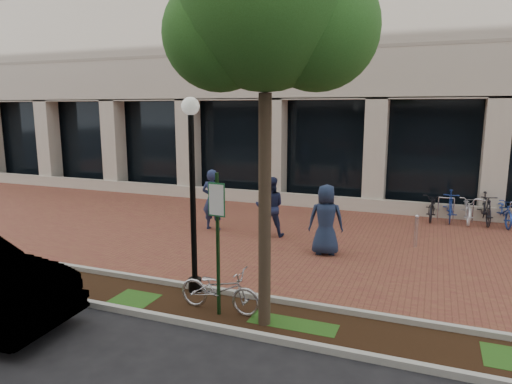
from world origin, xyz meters
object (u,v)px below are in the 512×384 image
(lamppost, at_px, (192,185))
(locked_bicycle, at_px, (220,289))
(parking_sign, at_px, (217,228))
(bike_rack_cluster, at_px, (476,209))
(pedestrian_right, at_px, (326,220))
(pedestrian_mid, at_px, (270,207))
(pedestrian_left, at_px, (213,200))
(bollard, at_px, (416,231))
(street_tree, at_px, (269,13))

(lamppost, distance_m, locked_bicycle, 2.16)
(parking_sign, xyz_separation_m, bike_rack_cluster, (5.02, 9.50, -1.20))
(lamppost, distance_m, pedestrian_right, 4.26)
(lamppost, height_order, locked_bicycle, lamppost)
(parking_sign, bearing_deg, pedestrian_mid, 104.95)
(pedestrian_mid, distance_m, pedestrian_right, 2.27)
(parking_sign, relative_size, pedestrian_left, 1.39)
(pedestrian_left, xyz_separation_m, pedestrian_right, (3.92, -1.16, -0.03))
(bollard, bearing_deg, bike_rack_cluster, 64.08)
(pedestrian_right, bearing_deg, street_tree, 76.58)
(bollard, bearing_deg, parking_sign, -119.01)
(pedestrian_left, bearing_deg, parking_sign, 117.06)
(pedestrian_right, bearing_deg, pedestrian_left, -29.02)
(pedestrian_mid, relative_size, bike_rack_cluster, 0.52)
(locked_bicycle, relative_size, bike_rack_cluster, 0.47)
(locked_bicycle, bearing_deg, pedestrian_left, 29.77)
(bollard, relative_size, bike_rack_cluster, 0.27)
(street_tree, distance_m, pedestrian_left, 8.00)
(bollard, bearing_deg, street_tree, -111.24)
(street_tree, height_order, bollard, street_tree)
(parking_sign, distance_m, bike_rack_cluster, 10.81)
(pedestrian_left, bearing_deg, street_tree, 124.45)
(pedestrian_mid, bearing_deg, pedestrian_left, -18.90)
(street_tree, height_order, pedestrian_mid, street_tree)
(locked_bicycle, xyz_separation_m, pedestrian_right, (1.10, 4.16, 0.50))
(street_tree, height_order, bike_rack_cluster, street_tree)
(lamppost, xyz_separation_m, street_tree, (1.93, -0.82, 3.03))
(locked_bicycle, height_order, pedestrian_mid, pedestrian_mid)
(bollard, bearing_deg, pedestrian_right, -145.12)
(street_tree, relative_size, pedestrian_right, 3.68)
(bollard, bearing_deg, locked_bicycle, -120.15)
(pedestrian_right, bearing_deg, lamppost, 47.84)
(street_tree, bearing_deg, pedestrian_right, 89.12)
(pedestrian_left, xyz_separation_m, bike_rack_cluster, (7.90, 4.02, -0.48))
(parking_sign, bearing_deg, bike_rack_cluster, 67.43)
(pedestrian_mid, bearing_deg, bike_rack_cluster, -163.62)
(parking_sign, height_order, bike_rack_cluster, parking_sign)
(street_tree, bearing_deg, pedestrian_mid, 109.24)
(locked_bicycle, relative_size, pedestrian_left, 0.86)
(parking_sign, bearing_deg, street_tree, 5.26)
(street_tree, bearing_deg, bollard, 68.76)
(street_tree, height_order, pedestrian_left, street_tree)
(pedestrian_right, distance_m, bike_rack_cluster, 6.55)
(pedestrian_left, bearing_deg, bike_rack_cluster, -153.70)
(parking_sign, relative_size, bollard, 2.88)
(pedestrian_left, distance_m, pedestrian_right, 4.09)
(pedestrian_left, bearing_deg, lamppost, 111.79)
(parking_sign, distance_m, lamppost, 1.39)
(lamppost, xyz_separation_m, bollard, (4.21, 5.05, -1.82))
(lamppost, relative_size, street_tree, 0.58)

